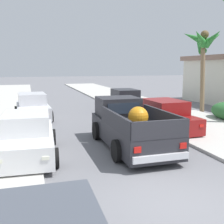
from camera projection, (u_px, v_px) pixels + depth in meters
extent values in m
plane|color=slate|center=(173.00, 200.00, 6.41)|extent=(160.00, 160.00, 0.00)
cube|color=beige|center=(155.00, 110.00, 19.27)|extent=(5.04, 60.00, 0.12)
cube|color=silver|center=(11.00, 118.00, 16.48)|extent=(0.16, 60.00, 0.10)
cube|color=silver|center=(141.00, 111.00, 18.95)|extent=(0.16, 60.00, 0.10)
cube|color=#28282D|center=(131.00, 132.00, 10.51)|extent=(1.96, 5.11, 0.80)
cube|color=#28282D|center=(118.00, 106.00, 11.89)|extent=(1.73, 1.51, 0.80)
cube|color=#283342|center=(124.00, 108.00, 11.17)|extent=(1.38, 0.07, 0.44)
cube|color=#283342|center=(113.00, 104.00, 12.61)|extent=(1.46, 0.07, 0.48)
cube|color=#28282D|center=(115.00, 121.00, 9.33)|extent=(0.12, 3.30, 0.56)
cube|color=#28282D|center=(163.00, 118.00, 9.85)|extent=(0.12, 3.30, 0.56)
cube|color=#28282D|center=(161.00, 130.00, 8.03)|extent=(1.88, 0.11, 0.56)
cube|color=silver|center=(161.00, 158.00, 8.09)|extent=(1.82, 0.13, 0.20)
cylinder|color=black|center=(97.00, 131.00, 11.72)|extent=(0.27, 0.76, 0.76)
cylinder|color=black|center=(139.00, 128.00, 12.27)|extent=(0.27, 0.76, 0.76)
cylinder|color=black|center=(118.00, 151.00, 8.95)|extent=(0.27, 0.76, 0.76)
cylinder|color=black|center=(171.00, 146.00, 9.50)|extent=(0.27, 0.76, 0.76)
cube|color=red|center=(138.00, 150.00, 7.85)|extent=(0.22, 0.04, 0.18)
cube|color=red|center=(183.00, 146.00, 8.28)|extent=(0.22, 0.04, 0.18)
sphere|color=orange|center=(138.00, 117.00, 9.63)|extent=(0.73, 0.73, 0.73)
cube|color=maroon|center=(163.00, 120.00, 13.26)|extent=(1.88, 4.25, 0.72)
cube|color=maroon|center=(165.00, 107.00, 13.06)|extent=(1.58, 2.14, 0.64)
cube|color=#283342|center=(155.00, 104.00, 13.97)|extent=(1.37, 0.12, 0.52)
cube|color=#283342|center=(176.00, 110.00, 12.15)|extent=(1.34, 0.12, 0.50)
cylinder|color=black|center=(136.00, 121.00, 14.23)|extent=(0.24, 0.65, 0.64)
cylinder|color=black|center=(166.00, 118.00, 14.80)|extent=(0.24, 0.65, 0.64)
cylinder|color=black|center=(160.00, 132.00, 11.80)|extent=(0.24, 0.65, 0.64)
cylinder|color=black|center=(195.00, 129.00, 12.37)|extent=(0.24, 0.65, 0.64)
cube|color=red|center=(175.00, 128.00, 11.07)|extent=(0.20, 0.05, 0.12)
cube|color=white|center=(135.00, 112.00, 15.03)|extent=(0.20, 0.05, 0.10)
cube|color=red|center=(202.00, 126.00, 11.48)|extent=(0.20, 0.05, 0.12)
cube|color=white|center=(155.00, 111.00, 15.42)|extent=(0.20, 0.05, 0.10)
cube|color=silver|center=(27.00, 142.00, 9.43)|extent=(2.00, 4.29, 0.72)
cube|color=silver|center=(26.00, 122.00, 9.42)|extent=(1.64, 2.18, 0.64)
cube|color=#283342|center=(24.00, 129.00, 8.49)|extent=(1.37, 0.16, 0.52)
cube|color=#283342|center=(28.00, 118.00, 10.35)|extent=(1.34, 0.16, 0.50)
cylinder|color=black|center=(55.00, 158.00, 8.44)|extent=(0.26, 0.65, 0.64)
cylinder|color=black|center=(53.00, 137.00, 10.93)|extent=(0.26, 0.65, 0.64)
cylinder|color=black|center=(5.00, 140.00, 10.50)|extent=(0.26, 0.65, 0.64)
cube|color=red|center=(46.00, 125.00, 11.59)|extent=(0.20, 0.05, 0.12)
cube|color=white|center=(45.00, 158.00, 7.55)|extent=(0.20, 0.05, 0.10)
cube|color=red|center=(14.00, 127.00, 11.29)|extent=(0.20, 0.05, 0.12)
cube|color=#283342|center=(33.00, 211.00, 3.67)|extent=(1.34, 0.11, 0.50)
cube|color=red|center=(71.00, 205.00, 4.92)|extent=(0.20, 0.04, 0.12)
cube|color=black|center=(125.00, 104.00, 19.13)|extent=(1.79, 4.21, 0.72)
cube|color=black|center=(125.00, 94.00, 19.11)|extent=(1.54, 2.11, 0.64)
cube|color=#283342|center=(130.00, 95.00, 18.20)|extent=(1.37, 0.09, 0.52)
cube|color=#283342|center=(121.00, 93.00, 20.03)|extent=(1.34, 0.09, 0.50)
cylinder|color=black|center=(145.00, 109.00, 18.19)|extent=(0.22, 0.64, 0.64)
cylinder|color=black|center=(119.00, 110.00, 17.68)|extent=(0.22, 0.64, 0.64)
cylinder|color=black|center=(131.00, 104.00, 20.65)|extent=(0.22, 0.64, 0.64)
cylinder|color=black|center=(108.00, 105.00, 20.14)|extent=(0.22, 0.64, 0.64)
cube|color=red|center=(124.00, 98.00, 21.28)|extent=(0.20, 0.04, 0.12)
cube|color=white|center=(146.00, 106.00, 17.30)|extent=(0.20, 0.04, 0.10)
cube|color=red|center=(109.00, 99.00, 20.92)|extent=(0.20, 0.04, 0.12)
cube|color=white|center=(127.00, 107.00, 16.95)|extent=(0.20, 0.04, 0.10)
cube|color=silver|center=(33.00, 110.00, 16.27)|extent=(1.97, 4.28, 0.72)
cube|color=silver|center=(32.00, 99.00, 16.25)|extent=(1.62, 2.17, 0.64)
cube|color=#283342|center=(33.00, 101.00, 15.35)|extent=(1.37, 0.15, 0.52)
cube|color=#283342|center=(31.00, 97.00, 17.15)|extent=(1.34, 0.15, 0.50)
cylinder|color=black|center=(51.00, 116.00, 15.40)|extent=(0.25, 0.65, 0.64)
cylinder|color=black|center=(17.00, 118.00, 14.79)|extent=(0.25, 0.65, 0.64)
cylinder|color=black|center=(46.00, 110.00, 17.81)|extent=(0.25, 0.65, 0.64)
cylinder|color=black|center=(17.00, 111.00, 17.20)|extent=(0.25, 0.65, 0.64)
cube|color=red|center=(40.00, 103.00, 18.42)|extent=(0.20, 0.05, 0.12)
cube|color=white|center=(47.00, 114.00, 14.51)|extent=(0.20, 0.05, 0.10)
cube|color=red|center=(20.00, 104.00, 17.99)|extent=(0.20, 0.05, 0.12)
cube|color=white|center=(23.00, 115.00, 14.09)|extent=(0.20, 0.05, 0.10)
cylinder|color=#846B4C|center=(203.00, 74.00, 18.69)|extent=(0.30, 0.63, 5.25)
cone|color=#2D7F33|center=(213.00, 38.00, 18.60)|extent=(1.63, 0.77, 1.16)
cone|color=#2D7F33|center=(199.00, 43.00, 19.30)|extent=(1.01, 1.96, 1.64)
cone|color=#2D7F33|center=(194.00, 37.00, 18.46)|extent=(1.59, 1.28, 1.06)
cone|color=#2D7F33|center=(200.00, 38.00, 17.73)|extent=(1.66, 1.33, 1.24)
cone|color=#2D7F33|center=(213.00, 38.00, 17.69)|extent=(0.82, 1.55, 1.25)
sphere|color=brown|center=(205.00, 34.00, 18.26)|extent=(0.54, 0.54, 0.54)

